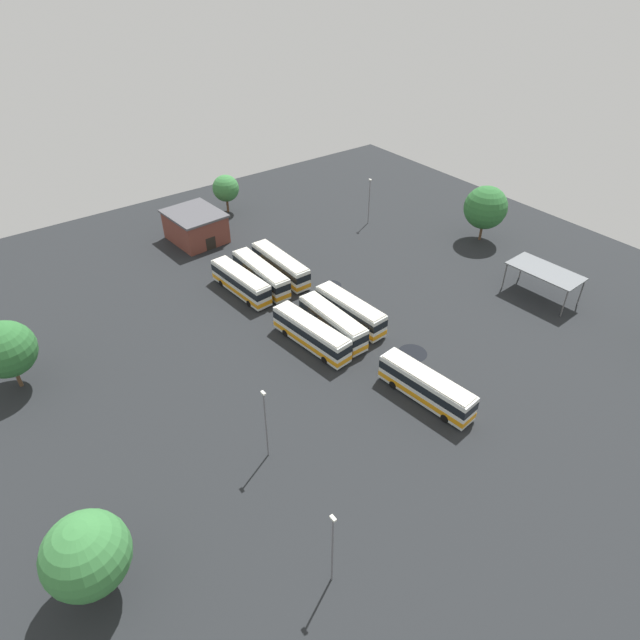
{
  "coord_description": "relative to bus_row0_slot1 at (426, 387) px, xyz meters",
  "views": [
    {
      "loc": [
        -44.97,
        35.32,
        43.52
      ],
      "look_at": [
        1.51,
        0.58,
        1.59
      ],
      "focal_mm": 30.37,
      "sensor_mm": 36.0,
      "label": 1
    }
  ],
  "objects": [
    {
      "name": "ground_plane",
      "position": [
        16.22,
        1.03,
        -1.91
      ],
      "size": [
        111.89,
        111.89,
        0.0
      ],
      "primitive_type": "plane",
      "color": "black"
    },
    {
      "name": "bus_row0_slot1",
      "position": [
        0.0,
        0.0,
        0.0
      ],
      "size": [
        12.11,
        3.89,
        3.63
      ],
      "color": "silver",
      "rests_on": "ground_plane"
    },
    {
      "name": "bus_row1_slot0",
      "position": [
        16.7,
        -2.66,
        -0.0
      ],
      "size": [
        11.62,
        3.32,
        3.63
      ],
      "color": "silver",
      "rests_on": "ground_plane"
    },
    {
      "name": "bus_row1_slot1",
      "position": [
        15.94,
        0.91,
        -0.0
      ],
      "size": [
        11.47,
        2.7,
        3.63
      ],
      "color": "silver",
      "rests_on": "ground_plane"
    },
    {
      "name": "bus_row1_slot2",
      "position": [
        15.72,
        4.52,
        0.0
      ],
      "size": [
        12.36,
        3.88,
        3.63
      ],
      "color": "silver",
      "rests_on": "ground_plane"
    },
    {
      "name": "bus_row2_slot0",
      "position": [
        32.5,
        -1.84,
        0.0
      ],
      "size": [
        12.39,
        2.67,
        3.63
      ],
      "color": "silver",
      "rests_on": "ground_plane"
    },
    {
      "name": "bus_row2_slot1",
      "position": [
        32.03,
        1.95,
        0.0
      ],
      "size": [
        12.31,
        2.66,
        3.63
      ],
      "color": "silver",
      "rests_on": "ground_plane"
    },
    {
      "name": "bus_row2_slot2",
      "position": [
        31.85,
        5.47,
        -0.0
      ],
      "size": [
        11.86,
        3.45,
        3.63
      ],
      "color": "silver",
      "rests_on": "ground_plane"
    },
    {
      "name": "depot_building",
      "position": [
        51.2,
        3.07,
        0.65
      ],
      "size": [
        10.3,
        8.84,
        5.1
      ],
      "color": "brown",
      "rests_on": "ground_plane"
    },
    {
      "name": "maintenance_shelter",
      "position": [
        5.11,
        -28.94,
        2.23
      ],
      "size": [
        10.41,
        5.64,
        4.38
      ],
      "color": "slate",
      "rests_on": "ground_plane"
    },
    {
      "name": "lamp_post_near_entrance",
      "position": [
        38.54,
        -24.89,
        2.67
      ],
      "size": [
        0.56,
        0.28,
        8.34
      ],
      "color": "slate",
      "rests_on": "ground_plane"
    },
    {
      "name": "lamp_post_mid_lot",
      "position": [
        -10.36,
        21.41,
        2.75
      ],
      "size": [
        0.56,
        0.28,
        8.49
      ],
      "color": "slate",
      "rests_on": "ground_plane"
    },
    {
      "name": "lamp_post_far_corner",
      "position": [
        3.79,
        18.62,
        2.88
      ],
      "size": [
        0.56,
        0.28,
        8.76
      ],
      "color": "slate",
      "rests_on": "ground_plane"
    },
    {
      "name": "tree_west_edge",
      "position": [
        58.19,
        -6.81,
        2.76
      ],
      "size": [
        4.88,
        4.88,
        7.13
      ],
      "color": "brown",
      "rests_on": "ground_plane"
    },
    {
      "name": "tree_south_edge",
      "position": [
        -0.0,
        36.92,
        3.3
      ],
      "size": [
        6.72,
        6.72,
        8.58
      ],
      "color": "brown",
      "rests_on": "ground_plane"
    },
    {
      "name": "tree_northwest",
      "position": [
        22.06,
        -36.15,
        4.02
      ],
      "size": [
        7.18,
        7.18,
        9.53
      ],
      "color": "brown",
      "rests_on": "ground_plane"
    },
    {
      "name": "tree_east_edge",
      "position": [
        29.98,
        36.34,
        3.56
      ],
      "size": [
        6.56,
        6.56,
        8.76
      ],
      "color": "brown",
      "rests_on": "ground_plane"
    },
    {
      "name": "puddle_centre_drain",
      "position": [
        24.99,
        -5.99,
        -1.91
      ],
      "size": [
        1.42,
        1.42,
        0.01
      ],
      "primitive_type": "cylinder",
      "color": "black",
      "rests_on": "ground_plane"
    },
    {
      "name": "puddle_front_lane",
      "position": [
        6.72,
        -4.79,
        -1.91
      ],
      "size": [
        3.74,
        3.74,
        0.01
      ],
      "primitive_type": "cylinder",
      "color": "black",
      "rests_on": "ground_plane"
    },
    {
      "name": "puddle_near_shelter",
      "position": [
        25.61,
        -6.48,
        -1.91
      ],
      "size": [
        2.96,
        2.96,
        0.01
      ],
      "primitive_type": "cylinder",
      "color": "black",
      "rests_on": "ground_plane"
    }
  ]
}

